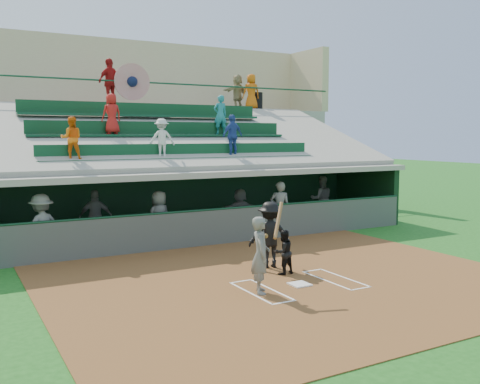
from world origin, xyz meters
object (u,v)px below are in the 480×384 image
catcher (283,252)px  home_plate (300,284)px  trash_bin (257,101)px  batter_at_plate (261,254)px

catcher → home_plate: bearing=71.3°
home_plate → trash_bin: (6.39, 12.67, 4.99)m
batter_at_plate → catcher: (1.29, 1.07, -0.30)m
catcher → trash_bin: bearing=-124.6°
home_plate → catcher: (0.21, 0.99, 0.53)m
trash_bin → batter_at_plate: bearing=-120.4°
batter_at_plate → trash_bin: bearing=59.6°
batter_at_plate → trash_bin: (7.47, 12.75, 4.16)m
home_plate → batter_at_plate: 1.37m
home_plate → catcher: size_ratio=0.39×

